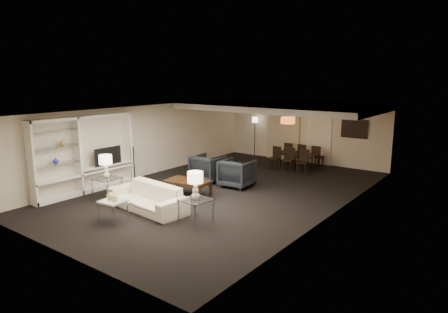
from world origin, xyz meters
The scene contains 35 objects.
floor centered at (0.00, 0.00, 0.00)m, with size 11.00×11.00×0.00m, color black.
ceiling centered at (0.00, 0.00, 2.50)m, with size 7.00×11.00×0.02m, color silver.
wall_back centered at (0.00, 5.50, 1.25)m, with size 7.00×0.02×2.50m, color beige.
wall_front centered at (0.00, -5.50, 1.25)m, with size 7.00×0.02×2.50m, color beige.
wall_left centered at (-3.50, 0.00, 1.25)m, with size 0.02×11.00×2.50m, color beige.
wall_right centered at (3.50, 0.00, 1.25)m, with size 0.02×11.00×2.50m, color beige.
ceiling_soffit centered at (0.00, 3.50, 2.40)m, with size 7.00×4.00×0.20m, color silver.
curtains centered at (-0.90, 5.42, 1.20)m, with size 1.50×0.12×2.40m, color beige.
door centered at (0.70, 5.47, 1.05)m, with size 0.90×0.05×2.10m, color silver.
painting centered at (2.10, 5.46, 1.55)m, with size 0.95×0.04×0.65m, color #142D38.
media_unit centered at (-3.31, -2.60, 1.18)m, with size 0.38×3.40×2.35m, color white, non-canonical shape.
pendant_light centered at (0.30, 3.50, 1.92)m, with size 0.52×0.52×0.24m, color #D8591E.
sofa centered at (-0.59, -2.62, 0.35)m, with size 2.39×0.93×0.70m, color beige.
coffee_table centered at (-0.59, -1.02, 0.23)m, with size 1.31×0.76×0.47m, color black, non-canonical shape.
armchair_left centered at (-1.19, 0.68, 0.44)m, with size 0.95×0.98×0.89m, color black.
armchair_right centered at (0.01, 0.68, 0.44)m, with size 0.95×0.98×0.89m, color black.
side_table_left centered at (-2.29, -2.62, 0.31)m, with size 0.66×0.66×0.61m, color silver, non-canonical shape.
side_table_right centered at (1.11, -2.62, 0.31)m, with size 0.66×0.66×0.61m, color white, non-canonical shape.
table_lamp_left centered at (-2.29, -2.62, 0.95)m, with size 0.37×0.37×0.68m, color beige, non-canonical shape.
table_lamp_right centered at (1.11, -2.62, 0.95)m, with size 0.37×0.37×0.68m, color silver, non-canonical shape.
marble_table centered at (-0.59, -3.72, 0.27)m, with size 0.55×0.55×0.55m, color white, non-canonical shape.
gold_gourd_a centered at (-0.69, -3.72, 0.63)m, with size 0.17×0.17×0.17m, color #D6BF71.
gold_gourd_b centered at (-0.49, -3.72, 0.62)m, with size 0.15×0.15×0.15m, color #DFBA76.
television centered at (-3.28, -1.86, 1.03)m, with size 0.13×0.97×0.56m, color black.
vase_blue centered at (-3.31, -3.54, 1.15)m, with size 0.18×0.18×0.19m, color #2931B4.
vase_amber centered at (-3.31, -3.30, 1.65)m, with size 0.17×0.17×0.18m, color #BA7D3E.
floor_speaker centered at (-3.20, -0.90, 0.59)m, with size 0.13×0.13×1.19m, color black.
dining_table centered at (0.29, 4.30, 0.29)m, with size 1.62×0.90×0.57m, color black.
chair_nl centered at (-0.31, 3.65, 0.42)m, with size 0.39×0.39×0.85m, color black, non-canonical shape.
chair_nm centered at (0.29, 3.65, 0.42)m, with size 0.39×0.39×0.85m, color black, non-canonical shape.
chair_nr centered at (0.89, 3.65, 0.42)m, with size 0.39×0.39×0.85m, color black, non-canonical shape.
chair_fl centered at (-0.31, 4.95, 0.42)m, with size 0.39×0.39×0.85m, color black, non-canonical shape.
chair_fm centered at (0.29, 4.95, 0.42)m, with size 0.39×0.39×0.85m, color black, non-canonical shape.
chair_fr centered at (0.89, 4.95, 0.42)m, with size 0.39×0.39×0.85m, color black, non-canonical shape.
floor_lamp centered at (-2.20, 5.20, 0.88)m, with size 0.25×0.25×1.75m, color black, non-canonical shape.
Camera 1 is at (7.13, -9.54, 3.50)m, focal length 32.00 mm.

